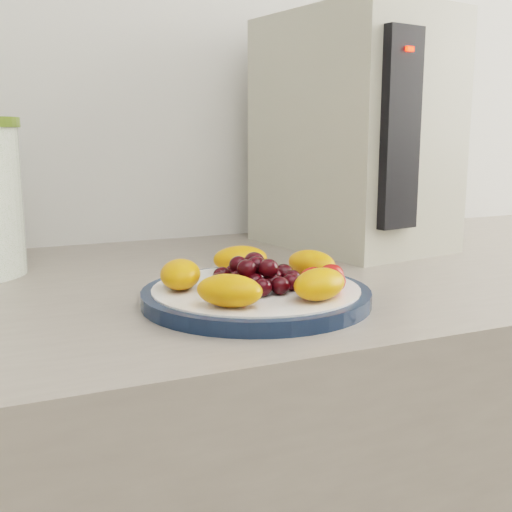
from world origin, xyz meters
name	(u,v)px	position (x,y,z in m)	size (l,w,h in m)	color
plate_rim	(256,296)	(-0.07, 1.07, 0.91)	(0.24, 0.24, 0.01)	#111F36
plate_face	(256,295)	(-0.07, 1.07, 0.91)	(0.21, 0.21, 0.02)	white
appliance_body	(352,133)	(0.20, 1.32, 1.07)	(0.20, 0.28, 0.35)	#B5B19B
appliance_panel	(399,130)	(0.18, 1.17, 1.08)	(0.06, 0.02, 0.26)	black
appliance_led	(409,49)	(0.18, 1.16, 1.18)	(0.01, 0.01, 0.01)	#FF0C05
fruit_plate	(262,274)	(-0.06, 1.06, 0.93)	(0.21, 0.20, 0.03)	orange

